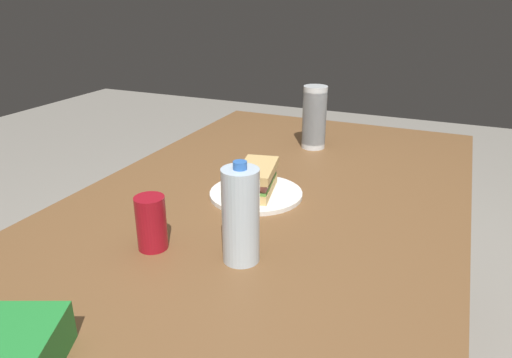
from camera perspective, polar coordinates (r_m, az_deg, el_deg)
The scene contains 6 objects.
dining_table at distance 1.27m, azimuth 0.53°, elevation -6.44°, with size 1.83×1.02×0.73m.
paper_plate at distance 1.29m, azimuth -0.00°, elevation -1.81°, with size 0.26×0.26×0.01m, color white.
sandwich at distance 1.27m, azimuth 0.05°, elevation 0.05°, with size 0.20×0.13×0.08m.
soda_can_red at distance 1.04m, azimuth -12.65°, elevation -5.24°, with size 0.07×0.07×0.12m, color maroon.
water_bottle_tall at distance 0.95m, azimuth -1.88°, elevation -4.47°, with size 0.08×0.08×0.22m.
plastic_cup_stack at distance 1.67m, azimuth 7.13°, elevation 7.47°, with size 0.08×0.08×0.22m.
Camera 1 is at (1.02, 0.43, 1.27)m, focal length 32.80 mm.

